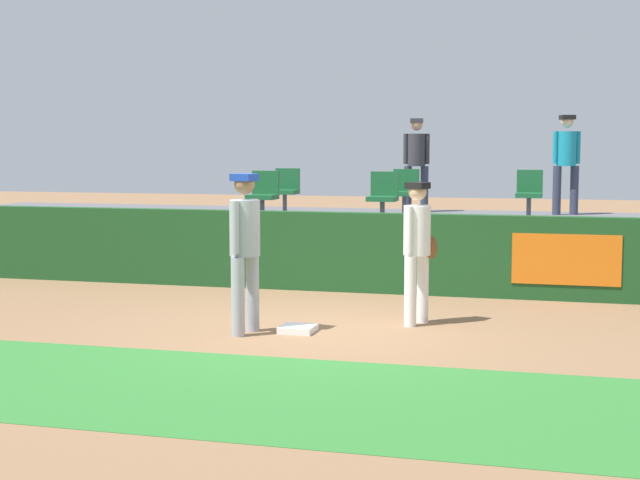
{
  "coord_description": "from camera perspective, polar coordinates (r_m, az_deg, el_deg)",
  "views": [
    {
      "loc": [
        3.0,
        -10.49,
        2.18
      ],
      "look_at": [
        -0.11,
        0.98,
        1.0
      ],
      "focal_mm": 52.73,
      "sensor_mm": 36.0,
      "label": 1
    }
  ],
  "objects": [
    {
      "name": "spectator_capped",
      "position": [
        17.83,
        14.73,
        4.88
      ],
      "size": [
        0.49,
        0.44,
        1.82
      ],
      "rotation": [
        0.0,
        0.0,
        3.46
      ],
      "color": "#33384C",
      "rests_on": "bleacher_platform"
    },
    {
      "name": "bleacher_platform",
      "position": [
        16.63,
        4.7,
        -0.26
      ],
      "size": [
        18.0,
        4.8,
        0.94
      ],
      "primitive_type": "cube",
      "color": "#59595E",
      "rests_on": "ground_plane"
    },
    {
      "name": "field_wall",
      "position": [
        14.11,
        2.86,
        -0.77
      ],
      "size": [
        18.0,
        0.26,
        1.2
      ],
      "color": "#19471E",
      "rests_on": "ground_plane"
    },
    {
      "name": "seat_back_left",
      "position": [
        17.75,
        -2.09,
        3.18
      ],
      "size": [
        0.47,
        0.44,
        0.84
      ],
      "color": "#4C4C51",
      "rests_on": "bleacher_platform"
    },
    {
      "name": "seat_back_right",
      "position": [
        16.97,
        12.58,
        2.93
      ],
      "size": [
        0.45,
        0.44,
        0.84
      ],
      "color": "#4C4C51",
      "rests_on": "bleacher_platform"
    },
    {
      "name": "first_base",
      "position": [
        11.14,
        -1.35,
        -5.41
      ],
      "size": [
        0.4,
        0.4,
        0.08
      ],
      "primitive_type": "cube",
      "color": "white",
      "rests_on": "ground_plane"
    },
    {
      "name": "player_fielder_home",
      "position": [
        11.56,
        5.95,
        -0.17
      ],
      "size": [
        0.46,
        0.5,
        1.75
      ],
      "rotation": [
        0.0,
        0.0,
        -1.92
      ],
      "color": "white",
      "rests_on": "ground_plane"
    },
    {
      "name": "seat_front_center",
      "position": [
        15.46,
        3.86,
        2.8
      ],
      "size": [
        0.46,
        0.44,
        0.84
      ],
      "color": "#4C4C51",
      "rests_on": "bleacher_platform"
    },
    {
      "name": "ground_plane",
      "position": [
        11.13,
        -0.77,
        -5.63
      ],
      "size": [
        60.0,
        60.0,
        0.0
      ],
      "primitive_type": "plane",
      "color": "#846042"
    },
    {
      "name": "grass_foreground_strip",
      "position": [
        8.58,
        -5.89,
        -9.05
      ],
      "size": [
        18.0,
        2.8,
        0.01
      ],
      "primitive_type": "cube",
      "color": "#2D722D",
      "rests_on": "ground_plane"
    },
    {
      "name": "spectator_hooded",
      "position": [
        18.1,
        5.87,
        4.98
      ],
      "size": [
        0.5,
        0.38,
        1.78
      ],
      "rotation": [
        0.0,
        0.0,
        3.27
      ],
      "color": "#33384C",
      "rests_on": "bleacher_platform"
    },
    {
      "name": "seat_front_left",
      "position": [
        15.99,
        -3.45,
        2.9
      ],
      "size": [
        0.47,
        0.44,
        0.84
      ],
      "color": "#4C4C51",
      "rests_on": "bleacher_platform"
    },
    {
      "name": "player_runner_visitor",
      "position": [
        10.94,
        -4.58,
        -0.09
      ],
      "size": [
        0.42,
        0.52,
        1.87
      ],
      "rotation": [
        0.0,
        0.0,
        -1.76
      ],
      "color": "#9EA3AD",
      "rests_on": "ground_plane"
    },
    {
      "name": "seat_back_center",
      "position": [
        17.21,
        5.19,
        3.08
      ],
      "size": [
        0.48,
        0.44,
        0.84
      ],
      "color": "#4C4C51",
      "rests_on": "bleacher_platform"
    }
  ]
}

